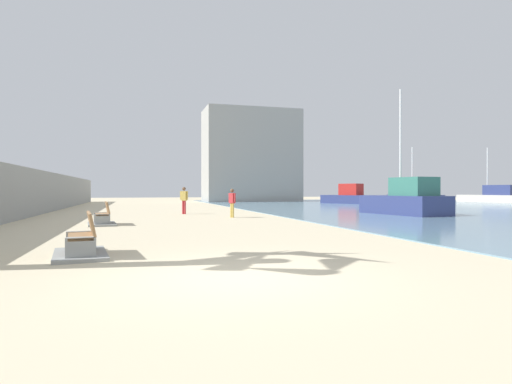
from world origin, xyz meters
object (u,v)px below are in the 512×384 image
(bench_far, at_px, (102,219))
(boat_mid_bay, at_px, (347,196))
(bench_near, at_px, (82,246))
(boat_outer, at_px, (406,200))
(person_standing, at_px, (184,198))
(boat_far_right, at_px, (493,196))
(boat_distant, at_px, (416,198))
(person_walking, at_px, (232,201))

(bench_far, height_order, boat_mid_bay, boat_mid_bay)
(bench_near, relative_size, boat_outer, 0.30)
(person_standing, relative_size, boat_far_right, 0.21)
(boat_mid_bay, bearing_deg, person_standing, -141.86)
(bench_near, xyz_separation_m, boat_distant, (27.35, 25.57, 0.49))
(boat_mid_bay, bearing_deg, person_walking, -131.52)
(bench_near, height_order, person_walking, person_walking)
(person_walking, distance_m, person_standing, 4.55)
(bench_near, relative_size, boat_distant, 0.37)
(boat_outer, bearing_deg, boat_distant, 52.07)
(person_standing, xyz_separation_m, boat_mid_bay, (18.66, 14.65, -0.17))
(boat_outer, bearing_deg, person_walking, 177.03)
(boat_distant, relative_size, boat_outer, 0.81)
(bench_near, height_order, boat_far_right, boat_far_right)
(person_standing, height_order, boat_mid_bay, boat_mid_bay)
(boat_distant, bearing_deg, boat_far_right, 16.99)
(person_standing, bearing_deg, bench_near, -103.91)
(boat_mid_bay, distance_m, boat_far_right, 17.99)
(bench_far, bearing_deg, person_walking, 26.70)
(bench_far, xyz_separation_m, boat_mid_bay, (22.85, 21.85, 0.56))
(bench_near, xyz_separation_m, boat_mid_bay, (22.65, 30.76, 0.56))
(boat_mid_bay, distance_m, boat_distant, 7.01)
(bench_near, height_order, bench_far, same)
(bench_near, distance_m, person_walking, 13.56)
(person_walking, xyz_separation_m, boat_outer, (10.32, -0.54, -0.03))
(bench_near, relative_size, bench_far, 1.01)
(person_standing, distance_m, boat_distant, 25.21)
(person_walking, bearing_deg, boat_distant, 32.40)
(boat_outer, relative_size, boat_far_right, 0.96)
(boat_outer, bearing_deg, boat_far_right, 36.78)
(bench_far, relative_size, person_standing, 1.33)
(boat_mid_bay, relative_size, boat_far_right, 0.71)
(boat_outer, bearing_deg, person_standing, 159.88)
(bench_near, height_order, boat_mid_bay, boat_mid_bay)
(person_walking, relative_size, boat_mid_bay, 0.28)
(person_walking, height_order, boat_outer, boat_outer)
(bench_near, xyz_separation_m, person_walking, (6.11, 12.09, 0.65))
(person_standing, xyz_separation_m, boat_outer, (12.44, -4.56, -0.11))
(person_walking, relative_size, boat_distant, 0.26)
(person_walking, xyz_separation_m, person_standing, (-2.12, 4.02, 0.08))
(boat_mid_bay, bearing_deg, bench_near, -126.36)
(person_walking, height_order, boat_far_right, boat_far_right)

